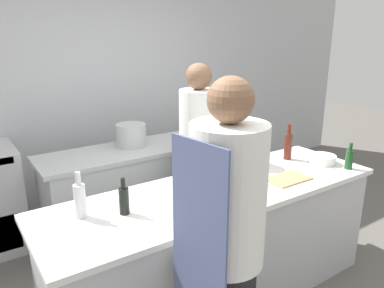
{
  "coord_description": "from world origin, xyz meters",
  "views": [
    {
      "loc": [
        -1.56,
        -1.95,
        1.98
      ],
      "look_at": [
        0.0,
        0.35,
        1.14
      ],
      "focal_mm": 35.0,
      "sensor_mm": 36.0,
      "label": 1
    }
  ],
  "objects_px": {
    "bottle_olive_oil": "(288,145)",
    "bottle_wine": "(124,200)",
    "bowl_prep_small": "(323,159)",
    "bowl_mixing_large": "(211,207)",
    "bowl_ceramic_blue": "(233,181)",
    "chef_at_stove": "(199,159)",
    "cup": "(247,160)",
    "bottle_cooking_oil": "(349,159)",
    "bottle_vinegar": "(80,199)",
    "stockpot": "(131,135)",
    "chef_at_prep_near": "(226,249)"
  },
  "relations": [
    {
      "from": "bottle_vinegar",
      "to": "bowl_mixing_large",
      "type": "xyz_separation_m",
      "value": [
        0.7,
        -0.39,
        -0.09
      ]
    },
    {
      "from": "chef_at_stove",
      "to": "cup",
      "type": "relative_size",
      "value": 19.04
    },
    {
      "from": "chef_at_stove",
      "to": "bottle_vinegar",
      "type": "bearing_deg",
      "value": -51.89
    },
    {
      "from": "chef_at_prep_near",
      "to": "bottle_wine",
      "type": "xyz_separation_m",
      "value": [
        -0.27,
        0.66,
        0.09
      ]
    },
    {
      "from": "bottle_wine",
      "to": "bowl_ceramic_blue",
      "type": "distance_m",
      "value": 0.85
    },
    {
      "from": "bowl_mixing_large",
      "to": "stockpot",
      "type": "height_order",
      "value": "stockpot"
    },
    {
      "from": "bottle_vinegar",
      "to": "cup",
      "type": "height_order",
      "value": "bottle_vinegar"
    },
    {
      "from": "bottle_olive_oil",
      "to": "cup",
      "type": "distance_m",
      "value": 0.42
    },
    {
      "from": "bottle_vinegar",
      "to": "bottle_wine",
      "type": "distance_m",
      "value": 0.26
    },
    {
      "from": "bottle_cooking_oil",
      "to": "stockpot",
      "type": "xyz_separation_m",
      "value": [
        -1.21,
        1.59,
        0.02
      ]
    },
    {
      "from": "bottle_olive_oil",
      "to": "bottle_wine",
      "type": "xyz_separation_m",
      "value": [
        -1.63,
        -0.15,
        -0.03
      ]
    },
    {
      "from": "chef_at_stove",
      "to": "bottle_wine",
      "type": "distance_m",
      "value": 1.19
    },
    {
      "from": "bottle_olive_oil",
      "to": "bowl_mixing_large",
      "type": "height_order",
      "value": "bottle_olive_oil"
    },
    {
      "from": "bottle_wine",
      "to": "bottle_vinegar",
      "type": "bearing_deg",
      "value": 155.75
    },
    {
      "from": "bottle_olive_oil",
      "to": "stockpot",
      "type": "distance_m",
      "value": 1.5
    },
    {
      "from": "chef_at_stove",
      "to": "stockpot",
      "type": "height_order",
      "value": "chef_at_stove"
    },
    {
      "from": "chef_at_prep_near",
      "to": "bottle_wine",
      "type": "distance_m",
      "value": 0.72
    },
    {
      "from": "bowl_prep_small",
      "to": "bowl_mixing_large",
      "type": "bearing_deg",
      "value": -172.07
    },
    {
      "from": "bowl_prep_small",
      "to": "bowl_ceramic_blue",
      "type": "xyz_separation_m",
      "value": [
        -0.95,
        0.06,
        -0.0
      ]
    },
    {
      "from": "chef_at_prep_near",
      "to": "bottle_olive_oil",
      "type": "distance_m",
      "value": 1.59
    },
    {
      "from": "chef_at_stove",
      "to": "bottle_olive_oil",
      "type": "bearing_deg",
      "value": 67.6
    },
    {
      "from": "bowl_mixing_large",
      "to": "cup",
      "type": "distance_m",
      "value": 0.93
    },
    {
      "from": "bowl_mixing_large",
      "to": "bowl_ceramic_blue",
      "type": "bearing_deg",
      "value": 32.3
    },
    {
      "from": "bottle_cooking_oil",
      "to": "stockpot",
      "type": "relative_size",
      "value": 0.76
    },
    {
      "from": "chef_at_stove",
      "to": "bowl_ceramic_blue",
      "type": "xyz_separation_m",
      "value": [
        -0.16,
        -0.67,
        0.05
      ]
    },
    {
      "from": "chef_at_prep_near",
      "to": "bowl_ceramic_blue",
      "type": "distance_m",
      "value": 0.85
    },
    {
      "from": "bottle_wine",
      "to": "bowl_prep_small",
      "type": "height_order",
      "value": "bottle_wine"
    },
    {
      "from": "bottle_olive_oil",
      "to": "bottle_wine",
      "type": "height_order",
      "value": "bottle_olive_oil"
    },
    {
      "from": "chef_at_stove",
      "to": "bowl_mixing_large",
      "type": "bearing_deg",
      "value": -15.47
    },
    {
      "from": "bottle_cooking_oil",
      "to": "stockpot",
      "type": "height_order",
      "value": "same"
    },
    {
      "from": "bottle_vinegar",
      "to": "bottle_cooking_oil",
      "type": "distance_m",
      "value": 2.14
    },
    {
      "from": "bottle_wine",
      "to": "cup",
      "type": "bearing_deg",
      "value": 10.9
    },
    {
      "from": "bottle_vinegar",
      "to": "bottle_wine",
      "type": "relative_size",
      "value": 1.24
    },
    {
      "from": "bowl_prep_small",
      "to": "bottle_cooking_oil",
      "type": "bearing_deg",
      "value": -72.38
    },
    {
      "from": "bottle_vinegar",
      "to": "bowl_ceramic_blue",
      "type": "height_order",
      "value": "bottle_vinegar"
    },
    {
      "from": "bottle_olive_oil",
      "to": "bowl_mixing_large",
      "type": "xyz_separation_m",
      "value": [
        -1.17,
        -0.43,
        -0.1
      ]
    },
    {
      "from": "bowl_ceramic_blue",
      "to": "bowl_mixing_large",
      "type": "bearing_deg",
      "value": -147.7
    },
    {
      "from": "bottle_vinegar",
      "to": "stockpot",
      "type": "distance_m",
      "value": 1.48
    },
    {
      "from": "bottle_vinegar",
      "to": "bowl_ceramic_blue",
      "type": "xyz_separation_m",
      "value": [
        1.09,
        -0.15,
        -0.08
      ]
    },
    {
      "from": "cup",
      "to": "bottle_vinegar",
      "type": "bearing_deg",
      "value": -174.96
    },
    {
      "from": "chef_at_stove",
      "to": "chef_at_prep_near",
      "type": "bearing_deg",
      "value": -14.32
    },
    {
      "from": "bottle_cooking_oil",
      "to": "bottle_olive_oil",
      "type": "bearing_deg",
      "value": 117.11
    },
    {
      "from": "bottle_cooking_oil",
      "to": "bottle_wine",
      "type": "bearing_deg",
      "value": 170.79
    },
    {
      "from": "bowl_ceramic_blue",
      "to": "stockpot",
      "type": "xyz_separation_m",
      "value": [
        -0.19,
        1.33,
        0.08
      ]
    },
    {
      "from": "stockpot",
      "to": "bowl_mixing_large",
      "type": "bearing_deg",
      "value": -96.96
    },
    {
      "from": "bottle_wine",
      "to": "bottle_olive_oil",
      "type": "bearing_deg",
      "value": 5.26
    },
    {
      "from": "chef_at_prep_near",
      "to": "chef_at_stove",
      "type": "height_order",
      "value": "chef_at_prep_near"
    },
    {
      "from": "chef_at_stove",
      "to": "bottle_wine",
      "type": "xyz_separation_m",
      "value": [
        -1.01,
        -0.63,
        0.11
      ]
    },
    {
      "from": "cup",
      "to": "bottle_cooking_oil",
      "type": "bearing_deg",
      "value": -40.42
    },
    {
      "from": "bowl_ceramic_blue",
      "to": "stockpot",
      "type": "distance_m",
      "value": 1.34
    }
  ]
}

